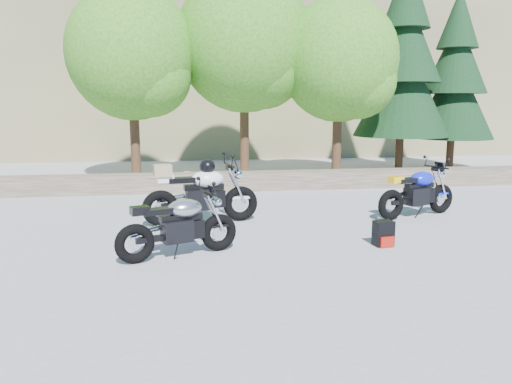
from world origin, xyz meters
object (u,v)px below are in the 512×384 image
Objects in this scene: silver_bike at (179,226)px; backpack at (384,234)px; blue_bike at (418,193)px; white_bike at (201,192)px.

backpack is at bearing -18.54° from silver_bike.
blue_bike is 2.55m from backpack.
backpack is (3.37, 0.12, -0.28)m from silver_bike.
backpack is at bearing -43.11° from white_bike.
silver_bike is 5.36m from blue_bike.
blue_bike is 4.70× the size of backpack.
white_bike is 3.61m from backpack.
silver_bike is 2.18m from white_bike.
blue_bike reaches higher than backpack.
blue_bike is (4.93, 2.11, 0.02)m from silver_bike.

